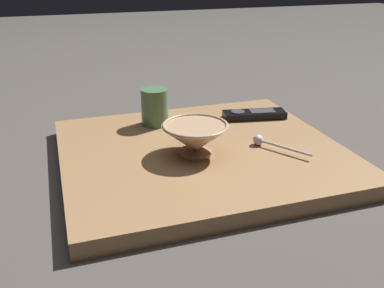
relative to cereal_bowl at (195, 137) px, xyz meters
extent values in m
plane|color=#47423D|center=(0.03, -0.03, -0.08)|extent=(6.00, 6.00, 0.00)
cube|color=#936D47|center=(0.03, -0.03, -0.06)|extent=(0.58, 0.64, 0.04)
cylinder|color=tan|center=(0.00, 0.00, -0.04)|extent=(0.08, 0.08, 0.01)
cone|color=tan|center=(0.00, 0.00, 0.00)|extent=(0.15, 0.15, 0.06)
torus|color=tan|center=(0.00, 0.00, 0.03)|extent=(0.15, 0.15, 0.01)
cylinder|color=#4C724C|center=(0.21, 0.04, 0.01)|extent=(0.07, 0.07, 0.10)
cylinder|color=silver|center=(-0.06, -0.20, -0.03)|extent=(0.11, 0.07, 0.01)
sphere|color=silver|center=(0.00, -0.16, -0.03)|extent=(0.03, 0.03, 0.03)
cube|color=black|center=(0.18, -0.23, -0.03)|extent=(0.08, 0.18, 0.02)
cylinder|color=#3A3A42|center=(0.19, -0.19, -0.02)|extent=(0.04, 0.04, 0.00)
cube|color=#3A3A42|center=(0.17, -0.25, -0.02)|extent=(0.05, 0.07, 0.00)
camera|label=1|loc=(-0.85, 0.29, 0.37)|focal=40.59mm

